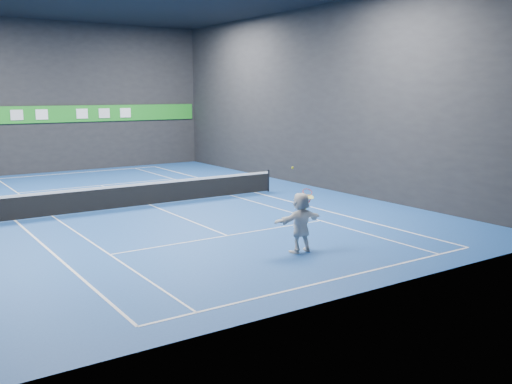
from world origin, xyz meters
TOP-DOWN VIEW (x-y plane):
  - ground at (0.00, 0.00)m, footprint 26.00×26.00m
  - wall_back at (0.00, 13.00)m, footprint 18.00×0.10m
  - wall_front at (0.00, -13.00)m, footprint 18.00×0.10m
  - wall_right at (9.00, 0.00)m, footprint 0.10×26.00m
  - baseline_near at (0.00, -11.89)m, footprint 10.98×0.08m
  - baseline_far at (0.00, 11.89)m, footprint 10.98×0.08m
  - sideline_doubles_left at (-5.49, 0.00)m, footprint 0.08×23.78m
  - sideline_doubles_right at (5.49, 0.00)m, footprint 0.08×23.78m
  - sideline_singles_left at (-4.11, 0.00)m, footprint 0.06×23.78m
  - sideline_singles_right at (4.11, 0.00)m, footprint 0.06×23.78m
  - service_line_near at (0.00, -6.40)m, footprint 8.23×0.06m
  - service_line_far at (0.00, 6.40)m, footprint 8.23×0.06m
  - center_service_line at (0.00, 0.00)m, footprint 0.06×12.80m
  - player at (0.82, -9.34)m, footprint 1.71×0.57m
  - tennis_ball at (0.51, -9.31)m, footprint 0.07×0.07m
  - tennis_net at (0.00, 0.00)m, footprint 12.50×0.10m
  - sponsor_banner at (0.00, 12.93)m, footprint 17.64×0.11m
  - tennis_racket at (1.11, -9.29)m, footprint 0.48×0.38m

SIDE VIEW (x-z plane):
  - ground at x=0.00m, z-range 0.00..0.00m
  - baseline_near at x=0.00m, z-range 0.00..0.01m
  - baseline_far at x=0.00m, z-range 0.00..0.01m
  - sideline_doubles_left at x=-5.49m, z-range 0.00..0.01m
  - sideline_doubles_right at x=5.49m, z-range 0.00..0.01m
  - sideline_singles_left at x=-4.11m, z-range 0.00..0.01m
  - sideline_singles_right at x=4.11m, z-range 0.00..0.01m
  - service_line_near at x=0.00m, z-range 0.00..0.01m
  - service_line_far at x=0.00m, z-range 0.00..0.01m
  - center_service_line at x=0.00m, z-range 0.00..0.01m
  - tennis_net at x=0.00m, z-range 0.00..1.07m
  - player at x=0.82m, z-range 0.00..1.84m
  - tennis_racket at x=1.11m, z-range 1.39..2.08m
  - tennis_ball at x=0.51m, z-range 2.57..2.63m
  - sponsor_banner at x=0.00m, z-range 3.00..4.00m
  - wall_back at x=0.00m, z-range 0.00..9.00m
  - wall_front at x=0.00m, z-range 0.00..9.00m
  - wall_right at x=9.00m, z-range 0.00..9.00m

